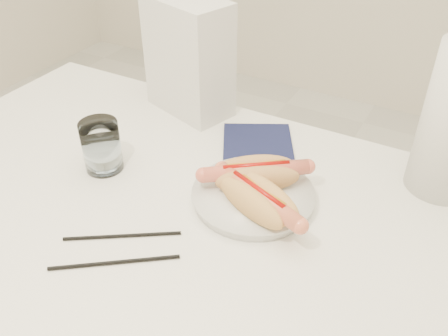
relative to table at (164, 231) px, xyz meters
The scene contains 9 objects.
table is the anchor object (origin of this frame).
plate 0.18m from the table, 35.11° to the left, with size 0.22×0.22×0.02m, color silver.
hotdog_left 0.20m from the table, 42.66° to the left, with size 0.17×0.15×0.05m.
hotdog_right 0.20m from the table, 19.48° to the left, with size 0.19×0.13×0.05m.
water_glass 0.21m from the table, 165.00° to the left, with size 0.08×0.08×0.10m, color silver.
chopstick_near 0.12m from the table, 97.77° to the right, with size 0.01×0.01×0.20m, color black.
chopstick_far 0.16m from the table, 84.64° to the right, with size 0.01×0.01×0.21m, color black.
napkin_box 0.42m from the table, 113.67° to the left, with size 0.20×0.11×0.26m, color silver.
navy_napkin 0.29m from the table, 77.12° to the left, with size 0.15×0.15×0.01m, color #12173B.
Camera 1 is at (0.42, -0.53, 1.32)m, focal length 38.71 mm.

